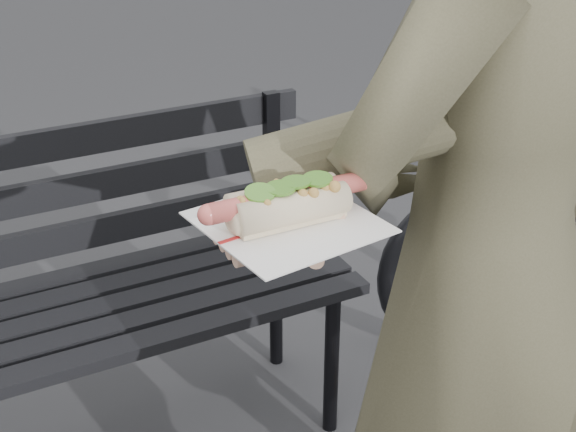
% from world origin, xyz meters
% --- Properties ---
extents(park_bench, '(1.50, 0.44, 0.88)m').
position_xyz_m(park_bench, '(-0.12, 1.01, 0.52)').
color(park_bench, black).
rests_on(park_bench, ground).
extents(person, '(0.74, 0.57, 1.82)m').
position_xyz_m(person, '(0.44, 0.10, 0.91)').
color(person, '#484630').
rests_on(person, ground).
extents(held_hotdog, '(0.62, 0.30, 0.20)m').
position_xyz_m(held_hotdog, '(0.24, 0.08, 1.17)').
color(held_hotdog, '#484630').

